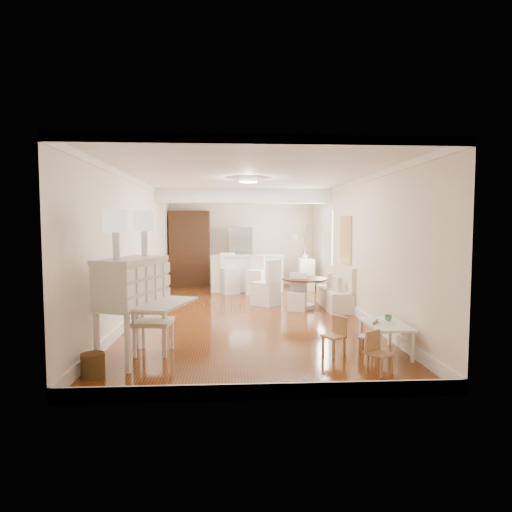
{
  "coord_description": "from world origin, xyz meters",
  "views": [
    {
      "loc": [
        -0.33,
        -8.94,
        1.87
      ],
      "look_at": [
        0.2,
        0.3,
        1.2
      ],
      "focal_mm": 30.0,
      "sensor_mm": 36.0,
      "label": 1
    }
  ],
  "objects": [
    {
      "name": "fridge",
      "position": [
        0.3,
        4.15,
        0.9
      ],
      "size": [
        0.75,
        0.65,
        1.8
      ],
      "primitive_type": "imported",
      "color": "silver",
      "rests_on": "ground"
    },
    {
      "name": "kids_chair_a",
      "position": [
        1.14,
        -2.96,
        0.28
      ],
      "size": [
        0.38,
        0.38,
        0.57
      ],
      "primitive_type": "cube",
      "rotation": [
        0.0,
        0.0,
        -1.02
      ],
      "color": "tan",
      "rests_on": "ground"
    },
    {
      "name": "secretary_bureau",
      "position": [
        -1.7,
        -3.02,
        0.71
      ],
      "size": [
        1.41,
        1.43,
        1.43
      ],
      "primitive_type": "cube",
      "rotation": [
        0.0,
        0.0,
        -0.32
      ],
      "color": "silver",
      "rests_on": "ground"
    },
    {
      "name": "gustavian_armchair",
      "position": [
        -1.47,
        -2.73,
        0.48
      ],
      "size": [
        0.6,
        0.6,
        0.97
      ],
      "primitive_type": "cube",
      "rotation": [
        0.0,
        0.0,
        1.48
      ],
      "color": "white",
      "rests_on": "ground"
    },
    {
      "name": "kids_table",
      "position": [
        1.9,
        -2.95,
        0.23
      ],
      "size": [
        0.55,
        0.91,
        0.45
      ],
      "primitive_type": "cube",
      "rotation": [
        0.0,
        0.0,
        0.01
      ],
      "color": "white",
      "rests_on": "ground"
    },
    {
      "name": "wicker_basket",
      "position": [
        -2.05,
        -3.66,
        0.14
      ],
      "size": [
        0.32,
        0.32,
        0.29
      ],
      "primitive_type": "cylinder",
      "rotation": [
        0.0,
        0.0,
        -0.13
      ],
      "color": "#55381A",
      "rests_on": "ground"
    },
    {
      "name": "pencil_cup",
      "position": [
        2.0,
        -2.79,
        0.49
      ],
      "size": [
        0.14,
        0.14,
        0.08
      ],
      "primitive_type": "imported",
      "rotation": [
        0.0,
        0.0,
        0.37
      ],
      "color": "#55915D",
      "rests_on": "kids_table"
    },
    {
      "name": "dining_table",
      "position": [
        1.3,
        0.51,
        0.34
      ],
      "size": [
        1.21,
        1.21,
        0.68
      ],
      "primitive_type": "cylinder",
      "rotation": [
        0.0,
        0.0,
        -0.25
      ],
      "color": "#3E2014",
      "rests_on": "ground"
    },
    {
      "name": "banquette",
      "position": [
        1.99,
        0.5,
        0.49
      ],
      "size": [
        0.52,
        1.6,
        0.98
      ],
      "primitive_type": "cube",
      "color": "silver",
      "rests_on": "ground"
    },
    {
      "name": "bar_stool_left",
      "position": [
        -0.39,
        2.68,
        0.56
      ],
      "size": [
        0.57,
        0.57,
        1.11
      ],
      "primitive_type": "cube",
      "rotation": [
        0.0,
        0.0,
        0.35
      ],
      "color": "silver",
      "rests_on": "ground"
    },
    {
      "name": "slip_chair_far",
      "position": [
        0.47,
        0.95,
        0.54
      ],
      "size": [
        0.74,
        0.73,
        1.08
      ],
      "primitive_type": "cube",
      "rotation": [
        0.0,
        0.0,
        -2.27
      ],
      "color": "white",
      "rests_on": "ground"
    },
    {
      "name": "bar_stool_right",
      "position": [
        0.31,
        2.51,
        0.52
      ],
      "size": [
        0.53,
        0.53,
        1.04
      ],
      "primitive_type": "cube",
      "rotation": [
        0.0,
        0.0,
        -0.32
      ],
      "color": "white",
      "rests_on": "ground"
    },
    {
      "name": "kids_chair_c",
      "position": [
        1.52,
        -3.78,
        0.27
      ],
      "size": [
        0.36,
        0.36,
        0.54
      ],
      "primitive_type": "cube",
      "rotation": [
        0.0,
        0.0,
        0.57
      ],
      "color": "#AC784E",
      "rests_on": "ground"
    },
    {
      "name": "pantry_cabinet",
      "position": [
        -1.6,
        4.18,
        1.15
      ],
      "size": [
        1.2,
        0.6,
        2.3
      ],
      "primitive_type": "cube",
      "color": "#381E11",
      "rests_on": "ground"
    },
    {
      "name": "sideboard",
      "position": [
        1.82,
        3.4,
        0.45
      ],
      "size": [
        0.44,
        0.95,
        0.9
      ],
      "primitive_type": "cube",
      "rotation": [
        0.0,
        0.0,
        -0.03
      ],
      "color": "silver",
      "rests_on": "ground"
    },
    {
      "name": "kids_chair_b",
      "position": [
        1.66,
        -2.89,
        0.25
      ],
      "size": [
        0.33,
        0.33,
        0.5
      ],
      "primitive_type": "cube",
      "rotation": [
        0.0,
        0.0,
        -2.14
      ],
      "color": "#A4794A",
      "rests_on": "ground"
    },
    {
      "name": "breakfast_counter",
      "position": [
        0.1,
        3.1,
        0.52
      ],
      "size": [
        2.05,
        0.65,
        1.03
      ],
      "primitive_type": "cube",
      "color": "white",
      "rests_on": "ground"
    },
    {
      "name": "slip_chair_near",
      "position": [
        1.1,
        0.29,
        0.41
      ],
      "size": [
        0.48,
        0.49,
        0.81
      ],
      "primitive_type": "cube",
      "rotation": [
        0.0,
        0.0,
        -0.29
      ],
      "color": "white",
      "rests_on": "ground"
    },
    {
      "name": "room",
      "position": [
        0.04,
        0.32,
        1.98
      ],
      "size": [
        9.0,
        9.04,
        2.82
      ],
      "color": "brown",
      "rests_on": "ground"
    },
    {
      "name": "branch_vase",
      "position": [
        1.81,
        3.4,
        0.99
      ],
      "size": [
        0.19,
        0.19,
        0.18
      ],
      "primitive_type": "imported",
      "rotation": [
        0.0,
        0.0,
        0.11
      ],
      "color": "silver",
      "rests_on": "sideboard"
    }
  ]
}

